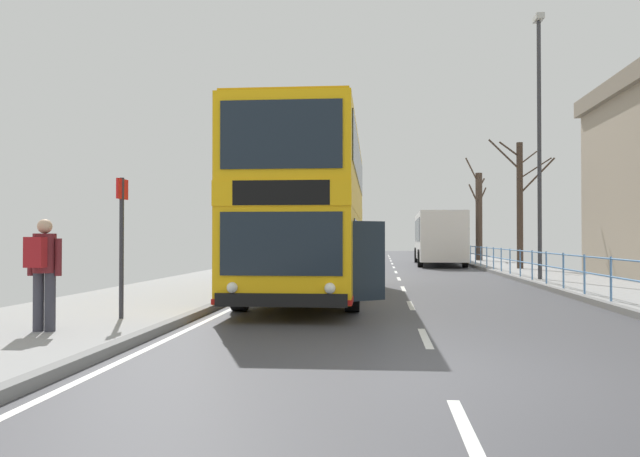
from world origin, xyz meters
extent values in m
cube|color=#404045|center=(0.00, 0.00, -0.03)|extent=(8.40, 140.00, 0.06)
cube|color=silver|center=(0.00, -2.20, 0.00)|extent=(0.12, 2.00, 0.00)
cube|color=silver|center=(0.00, 2.60, 0.00)|extent=(0.12, 2.00, 0.00)
cube|color=silver|center=(0.00, 7.40, 0.00)|extent=(0.12, 2.00, 0.00)
cube|color=silver|center=(0.00, 12.20, 0.00)|extent=(0.12, 2.00, 0.00)
cube|color=silver|center=(0.00, 17.00, 0.00)|extent=(0.12, 2.00, 0.00)
cube|color=silver|center=(0.00, 21.80, 0.00)|extent=(0.12, 2.00, 0.00)
cube|color=silver|center=(0.00, 26.60, 0.00)|extent=(0.12, 2.00, 0.00)
cube|color=silver|center=(0.00, 31.40, 0.00)|extent=(0.12, 2.00, 0.00)
cube|color=silver|center=(0.00, 36.20, 0.00)|extent=(0.12, 2.00, 0.00)
cube|color=silver|center=(0.00, 41.00, 0.00)|extent=(0.12, 2.00, 0.00)
cube|color=silver|center=(0.00, 45.80, 0.00)|extent=(0.12, 2.00, 0.00)
cube|color=silver|center=(0.00, 50.60, 0.00)|extent=(0.12, 2.00, 0.00)
cube|color=silver|center=(-3.95, 0.00, 0.00)|extent=(0.12, 133.00, 0.00)
cube|color=slate|center=(-4.30, 0.00, 0.07)|extent=(0.20, 140.00, 0.14)
cube|color=#F4B20F|center=(-2.53, 9.39, 1.24)|extent=(2.65, 11.23, 1.79)
cube|color=#F4B20F|center=(-2.53, 9.39, 2.37)|extent=(2.66, 11.29, 0.47)
cube|color=#F4B20F|center=(-2.53, 9.39, 3.42)|extent=(2.65, 11.23, 1.63)
cube|color=#D0970D|center=(-2.53, 9.39, 4.27)|extent=(2.57, 10.89, 0.08)
cube|color=#19232D|center=(-2.46, 3.77, 1.46)|extent=(2.21, 0.06, 1.14)
cube|color=black|center=(-2.46, 3.77, 2.37)|extent=(1.76, 0.05, 0.45)
cube|color=#19232D|center=(-2.46, 3.77, 3.42)|extent=(2.21, 0.06, 1.24)
cube|color=black|center=(-2.46, 3.77, 0.45)|extent=(2.38, 0.11, 0.24)
cube|color=#B2140F|center=(-2.53, 9.39, 0.41)|extent=(2.67, 11.29, 0.10)
cube|color=#19232D|center=(-1.27, 9.68, 1.49)|extent=(0.13, 8.74, 0.93)
cube|color=#19232D|center=(-1.26, 9.40, 3.50)|extent=(0.14, 10.08, 0.98)
cube|color=#19232D|center=(-3.80, 9.65, 1.49)|extent=(0.13, 8.74, 0.93)
cube|color=#19232D|center=(-3.80, 9.37, 3.50)|extent=(0.14, 10.08, 0.98)
sphere|color=white|center=(-1.58, 3.77, 0.67)|extent=(0.20, 0.20, 0.20)
sphere|color=white|center=(-3.34, 3.75, 0.67)|extent=(0.20, 0.20, 0.20)
cube|color=#19232D|center=(-0.94, 4.86, 1.12)|extent=(0.67, 0.50, 1.54)
cube|color=black|center=(-1.28, 5.15, 1.12)|extent=(0.11, 0.90, 1.54)
cylinder|color=black|center=(-1.28, 6.00, 0.52)|extent=(0.31, 1.04, 1.04)
cylinder|color=black|center=(-3.69, 5.97, 0.52)|extent=(0.31, 1.04, 1.04)
cylinder|color=black|center=(-1.37, 13.10, 0.52)|extent=(0.31, 1.04, 1.04)
cylinder|color=black|center=(-3.78, 13.07, 0.52)|extent=(0.31, 1.04, 1.04)
cube|color=white|center=(2.70, 30.29, 1.66)|extent=(2.75, 10.44, 2.68)
cube|color=#19232D|center=(1.45, 30.32, 2.03)|extent=(0.26, 8.82, 1.28)
cube|color=#19232D|center=(3.94, 30.26, 2.03)|extent=(0.26, 8.82, 1.28)
cube|color=#19232D|center=(2.84, 35.49, 1.93)|extent=(2.12, 0.09, 1.61)
cylinder|color=black|center=(1.60, 33.51, 0.48)|extent=(0.31, 0.97, 0.96)
cylinder|color=black|center=(3.97, 33.45, 0.48)|extent=(0.31, 0.97, 0.96)
cylinder|color=black|center=(1.42, 26.93, 0.48)|extent=(0.31, 0.97, 0.96)
cylinder|color=black|center=(3.79, 26.87, 0.48)|extent=(0.31, 0.97, 0.96)
cylinder|color=#598CC6|center=(4.45, 7.35, 0.64)|extent=(0.05, 0.05, 1.00)
cylinder|color=#598CC6|center=(4.45, 9.20, 0.64)|extent=(0.05, 0.05, 1.00)
cylinder|color=#598CC6|center=(4.45, 11.05, 0.64)|extent=(0.05, 0.05, 1.00)
cylinder|color=#598CC6|center=(4.45, 12.90, 0.64)|extent=(0.05, 0.05, 1.00)
cylinder|color=#598CC6|center=(4.45, 14.74, 0.64)|extent=(0.05, 0.05, 1.00)
cylinder|color=#598CC6|center=(4.45, 16.59, 0.64)|extent=(0.05, 0.05, 1.00)
cylinder|color=#598CC6|center=(4.45, 18.44, 0.64)|extent=(0.05, 0.05, 1.00)
cylinder|color=#598CC6|center=(4.45, 20.29, 0.64)|extent=(0.05, 0.05, 1.00)
cylinder|color=#598CC6|center=(4.45, 22.13, 0.64)|extent=(0.05, 0.05, 1.00)
cylinder|color=#598CC6|center=(4.45, 23.98, 0.64)|extent=(0.05, 0.05, 1.00)
cylinder|color=#598CC6|center=(4.45, 25.83, 0.64)|extent=(0.05, 0.05, 1.00)
cylinder|color=#598CC6|center=(4.45, 27.68, 0.64)|extent=(0.05, 0.05, 1.00)
cylinder|color=#598CC6|center=(4.45, 29.52, 0.64)|extent=(0.05, 0.05, 1.00)
cylinder|color=#598CC6|center=(4.45, 14.74, 1.09)|extent=(0.04, 29.56, 0.04)
cylinder|color=#598CC6|center=(4.45, 14.74, 0.69)|extent=(0.04, 29.56, 0.04)
cylinder|color=#383842|center=(-5.87, 1.80, 0.60)|extent=(0.16, 0.16, 0.93)
cylinder|color=#383842|center=(-5.69, 1.80, 0.60)|extent=(0.16, 0.16, 0.93)
cylinder|color=maroon|center=(-5.78, 1.80, 1.33)|extent=(0.34, 0.34, 0.60)
cylinder|color=maroon|center=(-6.00, 1.80, 1.27)|extent=(0.10, 0.10, 0.57)
cylinder|color=maroon|center=(-5.56, 1.80, 1.27)|extent=(0.10, 0.10, 0.57)
sphere|color=tan|center=(-5.78, 1.80, 1.74)|extent=(0.22, 0.22, 0.22)
cube|color=maroon|center=(-5.78, 1.54, 1.35)|extent=(0.28, 0.18, 0.45)
cylinder|color=#2D2D33|center=(-5.25, 3.41, 1.38)|extent=(0.08, 0.08, 2.49)
cube|color=red|center=(-5.25, 3.43, 2.43)|extent=(0.04, 0.44, 0.36)
cylinder|color=#38383D|center=(4.81, 15.15, 4.63)|extent=(0.14, 0.14, 8.98)
cube|color=#B2B2AD|center=(4.81, 15.15, 9.24)|extent=(0.28, 0.60, 0.20)
cylinder|color=#423328|center=(5.82, 23.00, 3.10)|extent=(0.29, 0.29, 5.92)
cylinder|color=#423328|center=(6.45, 22.63, 4.80)|extent=(1.32, 0.81, 0.92)
cylinder|color=#423328|center=(5.13, 23.13, 5.52)|extent=(1.45, 0.35, 1.53)
cylinder|color=#423328|center=(6.56, 22.77, 4.45)|extent=(1.56, 0.56, 1.68)
cylinder|color=#423328|center=(6.28, 23.28, 5.36)|extent=(0.98, 0.64, 0.74)
cylinder|color=#423328|center=(5.33, 22.85, 5.72)|extent=(1.05, 0.41, 0.74)
cylinder|color=#423328|center=(5.60, 33.98, 2.95)|extent=(0.43, 0.43, 5.62)
cylinder|color=#423328|center=(5.84, 34.45, 5.12)|extent=(0.61, 1.04, 0.78)
cylinder|color=#423328|center=(5.21, 33.32, 4.27)|extent=(0.91, 1.44, 1.34)
cylinder|color=#423328|center=(5.89, 34.38, 4.34)|extent=(0.69, 0.91, 1.11)
cylinder|color=#423328|center=(5.15, 33.64, 5.85)|extent=(1.03, 0.81, 1.68)
camera|label=1|loc=(-0.69, -7.35, 1.55)|focal=35.44mm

